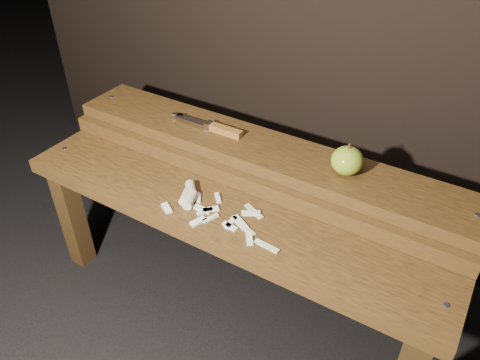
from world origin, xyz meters
The scene contains 6 objects.
ground centered at (0.00, 0.00, 0.00)m, with size 60.00×60.00×0.00m, color black.
bench_front_tier centered at (0.00, -0.06, 0.35)m, with size 1.20×0.20×0.42m.
bench_rear_tier centered at (0.00, 0.17, 0.41)m, with size 1.20×0.21×0.50m.
apple centered at (0.25, 0.17, 0.54)m, with size 0.08×0.08×0.08m.
knife centered at (-0.15, 0.17, 0.51)m, with size 0.25×0.03×0.02m.
apple_scraps centered at (-0.05, -0.05, 0.43)m, with size 0.34×0.15×0.03m.
Camera 1 is at (0.52, -0.79, 1.19)m, focal length 35.00 mm.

